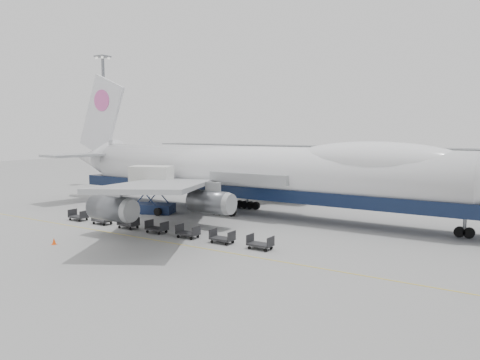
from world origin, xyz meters
The scene contains 14 objects.
ground centered at (0.00, 0.00, 0.00)m, with size 260.00×260.00×0.00m, color gray.
apron_line centered at (0.00, -6.00, 0.01)m, with size 60.00×0.15×0.01m, color gold.
hangar centered at (-10.00, 70.00, 3.50)m, with size 110.00×8.00×7.00m, color slate.
floodlight_mast centered at (-42.00, 24.00, 14.27)m, with size 2.40×2.40×25.43m.
airliner centered at (0.64, 12.00, 5.62)m, with size 67.00×55.30×19.98m.
catering_truck centered at (-11.94, 5.32, 3.47)m, with size 6.33×5.30×6.26m.
traffic_cone centered at (-7.86, -12.57, 0.30)m, with size 0.44×0.44×0.64m.
dolly_0 centered at (-15.89, -3.39, 0.53)m, with size 2.30×1.35×1.30m.
dolly_1 centered at (-11.61, -3.39, 0.53)m, with size 2.30×1.35×1.30m.
dolly_2 centered at (-7.33, -3.39, 0.53)m, with size 2.30×1.35×1.30m.
dolly_3 centered at (-3.05, -3.39, 0.53)m, with size 2.30×1.35×1.30m.
dolly_4 centered at (1.23, -3.39, 0.53)m, with size 2.30×1.35×1.30m.
dolly_5 centered at (5.51, -3.39, 0.53)m, with size 2.30×1.35×1.30m.
dolly_6 centered at (9.79, -3.39, 0.53)m, with size 2.30×1.35×1.30m.
Camera 1 is at (31.07, -39.97, 10.96)m, focal length 35.00 mm.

